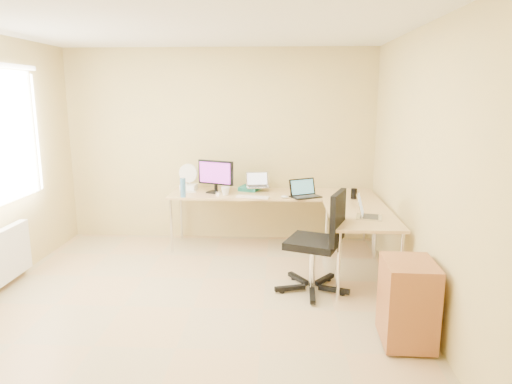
{
  "coord_description": "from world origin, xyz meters",
  "views": [
    {
      "loc": [
        0.81,
        -4.03,
        1.99
      ],
      "look_at": [
        0.55,
        1.1,
        0.9
      ],
      "focal_mm": 32.38,
      "sensor_mm": 36.0,
      "label": 1
    }
  ],
  "objects_px": {
    "laptop_black": "(306,188)",
    "cabinet": "(408,302)",
    "monitor": "(216,177)",
    "office_chair": "(313,244)",
    "desk_main": "(272,220)",
    "water_bottle": "(183,188)",
    "desk_return": "(359,245)",
    "keyboard": "(253,197)",
    "laptop_return": "(370,208)",
    "mug": "(225,191)",
    "laptop_center": "(258,180)",
    "desk_fan": "(189,177)"
  },
  "relations": [
    {
      "from": "keyboard",
      "to": "desk_fan",
      "type": "xyz_separation_m",
      "value": [
        -0.89,
        0.5,
        0.15
      ]
    },
    {
      "from": "cabinet",
      "to": "desk_fan",
      "type": "bearing_deg",
      "value": 132.64
    },
    {
      "from": "water_bottle",
      "to": "laptop_black",
      "type": "bearing_deg",
      "value": 2.37
    },
    {
      "from": "desk_main",
      "to": "water_bottle",
      "type": "bearing_deg",
      "value": -165.0
    },
    {
      "from": "mug",
      "to": "desk_fan",
      "type": "distance_m",
      "value": 0.65
    },
    {
      "from": "mug",
      "to": "water_bottle",
      "type": "relative_size",
      "value": 0.47
    },
    {
      "from": "mug",
      "to": "laptop_center",
      "type": "bearing_deg",
      "value": 32.46
    },
    {
      "from": "desk_main",
      "to": "office_chair",
      "type": "height_order",
      "value": "office_chair"
    },
    {
      "from": "office_chair",
      "to": "laptop_center",
      "type": "bearing_deg",
      "value": 133.29
    },
    {
      "from": "desk_main",
      "to": "desk_return",
      "type": "distance_m",
      "value": 1.4
    },
    {
      "from": "desk_main",
      "to": "cabinet",
      "type": "bearing_deg",
      "value": -64.76
    },
    {
      "from": "laptop_black",
      "to": "laptop_return",
      "type": "bearing_deg",
      "value": -85.38
    },
    {
      "from": "mug",
      "to": "office_chair",
      "type": "xyz_separation_m",
      "value": [
        1.03,
        -1.23,
        -0.28
      ]
    },
    {
      "from": "desk_return",
      "to": "office_chair",
      "type": "relative_size",
      "value": 1.21
    },
    {
      "from": "desk_return",
      "to": "cabinet",
      "type": "relative_size",
      "value": 1.93
    },
    {
      "from": "mug",
      "to": "water_bottle",
      "type": "distance_m",
      "value": 0.54
    },
    {
      "from": "laptop_black",
      "to": "cabinet",
      "type": "distance_m",
      "value": 2.32
    },
    {
      "from": "desk_return",
      "to": "keyboard",
      "type": "height_order",
      "value": "keyboard"
    },
    {
      "from": "keyboard",
      "to": "cabinet",
      "type": "bearing_deg",
      "value": -44.14
    },
    {
      "from": "desk_main",
      "to": "mug",
      "type": "distance_m",
      "value": 0.74
    },
    {
      "from": "monitor",
      "to": "laptop_center",
      "type": "height_order",
      "value": "monitor"
    },
    {
      "from": "laptop_center",
      "to": "keyboard",
      "type": "relative_size",
      "value": 0.73
    },
    {
      "from": "mug",
      "to": "office_chair",
      "type": "relative_size",
      "value": 0.11
    },
    {
      "from": "desk_main",
      "to": "keyboard",
      "type": "xyz_separation_m",
      "value": [
        -0.24,
        -0.3,
        0.37
      ]
    },
    {
      "from": "monitor",
      "to": "office_chair",
      "type": "bearing_deg",
      "value": -26.38
    },
    {
      "from": "desk_return",
      "to": "cabinet",
      "type": "xyz_separation_m",
      "value": [
        0.15,
        -1.39,
        -0.01
      ]
    },
    {
      "from": "desk_return",
      "to": "keyboard",
      "type": "xyz_separation_m",
      "value": [
        -1.21,
        0.7,
        0.37
      ]
    },
    {
      "from": "laptop_center",
      "to": "office_chair",
      "type": "xyz_separation_m",
      "value": [
        0.63,
        -1.48,
        -0.38
      ]
    },
    {
      "from": "office_chair",
      "to": "cabinet",
      "type": "relative_size",
      "value": 1.59
    },
    {
      "from": "desk_main",
      "to": "office_chair",
      "type": "bearing_deg",
      "value": -72.5
    },
    {
      "from": "desk_main",
      "to": "laptop_black",
      "type": "distance_m",
      "value": 0.68
    },
    {
      "from": "water_bottle",
      "to": "office_chair",
      "type": "distance_m",
      "value": 1.92
    },
    {
      "from": "keyboard",
      "to": "desk_return",
      "type": "bearing_deg",
      "value": -17.34
    },
    {
      "from": "cabinet",
      "to": "keyboard",
      "type": "bearing_deg",
      "value": 124.72
    },
    {
      "from": "laptop_return",
      "to": "office_chair",
      "type": "xyz_separation_m",
      "value": [
        -0.59,
        -0.2,
        -0.33
      ]
    },
    {
      "from": "laptop_black",
      "to": "keyboard",
      "type": "xyz_separation_m",
      "value": [
        -0.66,
        -0.06,
        -0.1
      ]
    },
    {
      "from": "desk_return",
      "to": "monitor",
      "type": "relative_size",
      "value": 2.59
    },
    {
      "from": "desk_main",
      "to": "water_bottle",
      "type": "distance_m",
      "value": 1.25
    },
    {
      "from": "desk_fan",
      "to": "cabinet",
      "type": "bearing_deg",
      "value": -40.73
    },
    {
      "from": "laptop_center",
      "to": "desk_fan",
      "type": "distance_m",
      "value": 0.94
    },
    {
      "from": "mug",
      "to": "office_chair",
      "type": "distance_m",
      "value": 1.63
    },
    {
      "from": "laptop_black",
      "to": "monitor",
      "type": "bearing_deg",
      "value": 141.79
    },
    {
      "from": "desk_main",
      "to": "desk_return",
      "type": "xyz_separation_m",
      "value": [
        0.98,
        -1.0,
        0.0
      ]
    },
    {
      "from": "office_chair",
      "to": "desk_fan",
      "type": "bearing_deg",
      "value": 154.95
    },
    {
      "from": "laptop_return",
      "to": "mug",
      "type": "bearing_deg",
      "value": 69.97
    },
    {
      "from": "laptop_black",
      "to": "laptop_return",
      "type": "distance_m",
      "value": 1.13
    },
    {
      "from": "desk_main",
      "to": "desk_fan",
      "type": "height_order",
      "value": "desk_fan"
    },
    {
      "from": "desk_fan",
      "to": "monitor",
      "type": "bearing_deg",
      "value": -21.74
    },
    {
      "from": "office_chair",
      "to": "desk_main",
      "type": "bearing_deg",
      "value": 127.8
    },
    {
      "from": "keyboard",
      "to": "laptop_return",
      "type": "bearing_deg",
      "value": -22.29
    }
  ]
}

